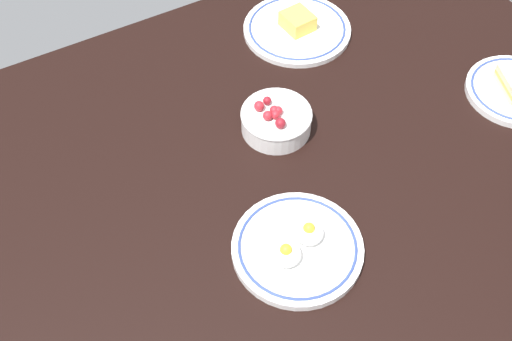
{
  "coord_description": "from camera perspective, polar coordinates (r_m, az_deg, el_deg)",
  "views": [
    {
      "loc": [
        -34.18,
        -60.5,
        95.49
      ],
      "look_at": [
        0.0,
        0.0,
        6.0
      ],
      "focal_mm": 45.47,
      "sensor_mm": 36.0,
      "label": 1
    }
  ],
  "objects": [
    {
      "name": "plate_eggs",
      "position": [
        1.06,
        3.66,
        -6.75
      ],
      "size": [
        21.51,
        21.51,
        5.01
      ],
      "color": "white",
      "rests_on": "dining_table"
    },
    {
      "name": "dining_table",
      "position": [
        1.16,
        0.0,
        -1.21
      ],
      "size": [
        148.64,
        99.56,
        4.0
      ],
      "primitive_type": "cube",
      "color": "black",
      "rests_on": "ground"
    },
    {
      "name": "plate_cheese",
      "position": [
        1.42,
        3.64,
        12.41
      ],
      "size": [
        22.97,
        22.97,
        4.57
      ],
      "color": "white",
      "rests_on": "dining_table"
    },
    {
      "name": "bowl_berries",
      "position": [
        1.2,
        1.78,
        4.48
      ],
      "size": [
        13.3,
        13.3,
        6.05
      ],
      "color": "white",
      "rests_on": "dining_table"
    }
  ]
}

